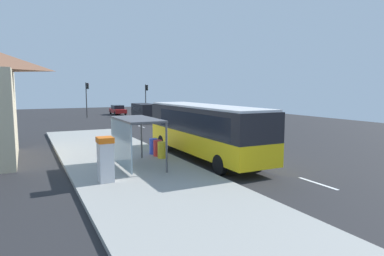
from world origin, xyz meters
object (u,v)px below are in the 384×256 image
Objects in this scene: bus_shelter at (131,130)px; sedan_near at (118,110)px; white_van at (144,111)px; recycling_bin_red at (158,148)px; traffic_light_far_side at (87,94)px; bus at (204,128)px; recycling_bin_yellow at (162,150)px; ticket_machine at (106,159)px; traffic_light_near_side at (146,95)px; recycling_bin_blue at (154,146)px.

sedan_near is at bearing 76.86° from bus_shelter.
white_van is 22.48m from recycling_bin_red.
bus_shelter is (-8.61, -23.60, 0.75)m from white_van.
recycling_bin_red is at bearing -92.02° from traffic_light_far_side.
traffic_light_far_side is (-5.40, -4.09, 2.56)m from sedan_near.
sedan_near is 7.24m from traffic_light_far_side.
bus reaches higher than recycling_bin_red.
bus_shelter is at bearing -148.35° from recycling_bin_yellow.
traffic_light_far_side reaches higher than ticket_machine.
recycling_bin_yellow is 2.97m from bus_shelter.
bus_shelter is (-11.91, -32.45, -1.12)m from traffic_light_near_side.
sedan_near is 4.64× the size of recycling_bin_blue.
bus_shelter is at bearing -103.14° from sedan_near.
ticket_machine is 2.04× the size of recycling_bin_yellow.
traffic_light_far_side reaches higher than sedan_near.
recycling_bin_red is at bearing 46.55° from ticket_machine.
bus is 2.75× the size of bus_shelter.
traffic_light_far_side is at bearing 84.31° from bus_shelter.
traffic_light_near_side is 8.64m from traffic_light_far_side.
bus reaches higher than sedan_near.
recycling_bin_red is at bearing 43.01° from bus_shelter.
ticket_machine is at bearing -98.17° from traffic_light_far_side.
traffic_light_far_side is at bearing 87.98° from recycling_bin_red.
traffic_light_far_side is at bearing 174.69° from traffic_light_near_side.
bus is 4.79m from bus_shelter.
bus is 7.18m from ticket_machine.
bus_shelter is at bearing -110.16° from traffic_light_near_side.
bus_shelter is at bearing -136.99° from recycling_bin_red.
recycling_bin_yellow is at bearing -106.05° from white_van.
traffic_light_far_side is (-8.60, 0.80, 0.14)m from traffic_light_near_side.
ticket_machine is at bearing -104.87° from sedan_near.
bus_shelter reaches higher than recycling_bin_blue.
recycling_bin_blue is at bearing 90.00° from recycling_bin_red.
sedan_near is 35.86m from recycling_bin_red.
traffic_light_far_side is at bearing 81.83° from ticket_machine.
recycling_bin_yellow is 0.24× the size of bus_shelter.
bus_shelter is (-2.21, -1.36, 1.44)m from recycling_bin_yellow.
ticket_machine reaches higher than recycling_bin_red.
recycling_bin_yellow is at bearing -100.24° from sedan_near.
traffic_light_far_side reaches higher than bus_shelter.
sedan_near is 0.92× the size of traffic_light_near_side.
white_van is at bearing -90.42° from sedan_near.
ticket_machine is at bearing -154.79° from bus.
ticket_machine is 0.38× the size of traffic_light_far_side.
white_van is at bearing -110.47° from traffic_light_near_side.
white_van is at bearing 73.45° from recycling_bin_red.
recycling_bin_yellow is 1.00× the size of recycling_bin_red.
recycling_bin_yellow is at bearing -90.00° from recycling_bin_red.
bus reaches higher than recycling_bin_yellow.
bus_shelter is (-4.70, -0.91, 0.25)m from bus.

